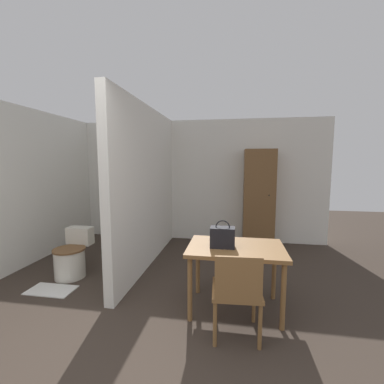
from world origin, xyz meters
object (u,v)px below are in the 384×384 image
Objects in this scene: toilet at (72,257)px; handbag at (223,237)px; dining_table at (236,254)px; wooden_cabinet at (259,198)px; wooden_chair at (237,290)px.

handbag reaches higher than toilet.
dining_table is 2.41m from toilet.
dining_table is at bearing -101.01° from wooden_cabinet.
dining_table is at bearing 19.86° from handbag.
wooden_cabinet is at bearing 78.99° from dining_table.
handbag is at bearing 106.03° from wooden_chair.
toilet is 3.39m from wooden_cabinet.
wooden_cabinet is at bearing 75.88° from handbag.
handbag is (-0.14, -0.05, 0.20)m from dining_table.
handbag is at bearing -160.14° from dining_table.
toilet is (-2.34, 0.97, -0.20)m from wooden_chair.
dining_table is 3.50× the size of handbag.
toilet is 2.32m from handbag.
wooden_chair is 0.59m from handbag.
handbag is (2.18, -0.53, 0.56)m from toilet.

